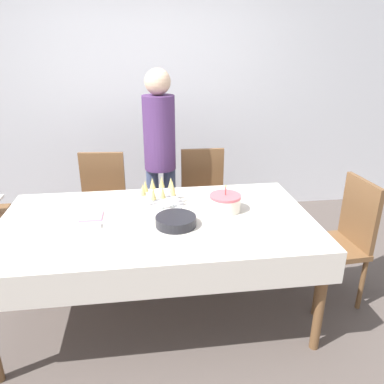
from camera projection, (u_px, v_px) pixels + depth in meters
The scene contains 13 objects.
ground_plane at pixel (160, 310), 2.81m from camera, with size 12.00×12.00×0.00m, color #564C47.
wall_back at pixel (147, 95), 4.03m from camera, with size 8.00×0.05×2.70m.
dining_table at pixel (157, 232), 2.57m from camera, with size 2.11×1.16×0.76m.
dining_chair_far_left at pixel (102, 202), 3.38m from camera, with size 0.46×0.46×0.96m.
dining_chair_far_right at pixel (204, 197), 3.50m from camera, with size 0.43×0.43×0.96m.
dining_chair_right_end at pixel (343, 236), 2.79m from camera, with size 0.45×0.45×0.96m.
birthday_cake at pixel (225, 203), 2.64m from camera, with size 0.22×0.22×0.19m.
champagne_tray at pixel (160, 193), 2.73m from camera, with size 0.35×0.35×0.18m.
plate_stack_main at pixel (176, 221), 2.43m from camera, with size 0.27×0.27×0.06m.
cake_knife at pixel (233, 221), 2.50m from camera, with size 0.30×0.07×0.00m.
fork_pile at pixel (88, 226), 2.41m from camera, with size 0.17×0.06×0.02m.
napkin_pile at pixel (91, 216), 2.56m from camera, with size 0.15×0.15×0.01m.
person_standing at pixel (160, 147), 3.30m from camera, with size 0.28×0.28×1.68m.
Camera 1 is at (-0.07, -2.29, 1.86)m, focal length 35.00 mm.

